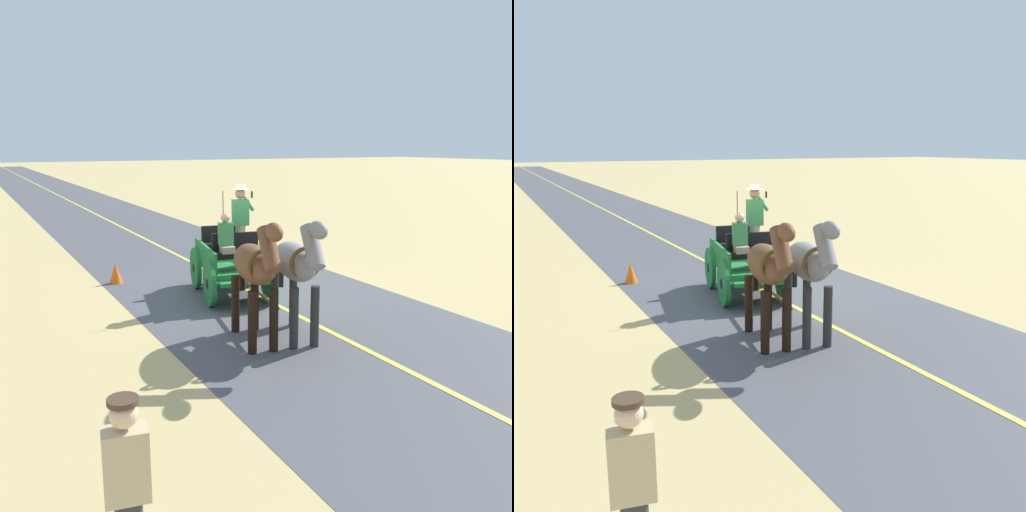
{
  "view_description": "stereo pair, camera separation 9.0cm",
  "coord_description": "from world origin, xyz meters",
  "views": [
    {
      "loc": [
        5.61,
        10.36,
        3.34
      ],
      "look_at": [
        0.46,
        0.98,
        1.1
      ],
      "focal_mm": 37.57,
      "sensor_mm": 36.0,
      "label": 1
    },
    {
      "loc": [
        5.53,
        10.4,
        3.34
      ],
      "look_at": [
        0.46,
        0.98,
        1.1
      ],
      "focal_mm": 37.57,
      "sensor_mm": 36.0,
      "label": 2
    }
  ],
  "objects": [
    {
      "name": "pedestrian_walking",
      "position": [
        4.79,
        6.99,
        0.89
      ],
      "size": [
        0.35,
        0.26,
        1.65
      ],
      "color": "#2D2D33",
      "rests_on": "ground"
    },
    {
      "name": "horse_near_side",
      "position": [
        0.73,
        2.9,
        1.32
      ],
      "size": [
        0.91,
        2.15,
        2.21
      ],
      "color": "gray",
      "rests_on": "ground"
    },
    {
      "name": "traffic_cone",
      "position": [
        2.51,
        -2.43,
        0.25
      ],
      "size": [
        0.32,
        0.32,
        0.5
      ],
      "primitive_type": "cone",
      "color": "orange",
      "rests_on": "ground"
    },
    {
      "name": "road_centre_stripe",
      "position": [
        0.0,
        0.0,
        0.01
      ],
      "size": [
        0.12,
        160.0,
        0.0
      ],
      "primitive_type": "cube",
      "color": "#DBCC4C",
      "rests_on": "road_surface"
    },
    {
      "name": "horse_drawn_carriage",
      "position": [
        0.48,
        -0.14,
        0.82
      ],
      "size": [
        1.87,
        4.51,
        2.5
      ],
      "color": "#1E7233",
      "rests_on": "ground"
    },
    {
      "name": "ground_plane",
      "position": [
        0.0,
        0.0,
        0.0
      ],
      "size": [
        200.0,
        200.0,
        0.0
      ],
      "primitive_type": "plane",
      "color": "tan"
    },
    {
      "name": "horse_off_side",
      "position": [
        1.45,
        2.75,
        1.32
      ],
      "size": [
        0.87,
        2.15,
        2.21
      ],
      "color": "brown",
      "rests_on": "ground"
    },
    {
      "name": "road_surface",
      "position": [
        0.0,
        0.0,
        0.0
      ],
      "size": [
        5.73,
        160.0,
        0.01
      ],
      "primitive_type": "cube",
      "color": "#4C4C51",
      "rests_on": "ground"
    }
  ]
}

